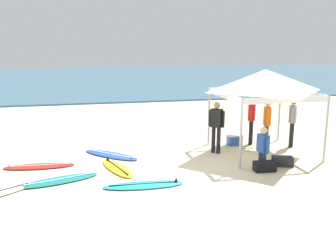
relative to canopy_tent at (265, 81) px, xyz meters
The scene contains 16 objects.
ground_plane 3.72m from the canopy_tent, 159.98° to the right, with size 80.00×80.00×0.00m, color beige.
sea 29.97m from the canopy_tent, 95.15° to the left, with size 80.00×36.00×0.10m, color #386B84.
canopy_tent is the anchor object (origin of this frame).
surfboard_yellow 5.41m from the canopy_tent, behind, with size 1.03×1.94×0.19m.
surfboard_red 7.43m from the canopy_tent, behind, with size 2.04×0.64×0.19m.
surfboard_blue 5.48m from the canopy_tent, behind, with size 1.89×1.88×0.19m.
surfboard_teal 6.96m from the canopy_tent, 168.71° to the right, with size 2.17×1.19×0.19m.
surfboard_cyan 5.33m from the canopy_tent, 153.81° to the right, with size 2.07×0.65×0.19m.
person_grey 1.99m from the canopy_tent, 17.54° to the left, with size 0.40×0.45×1.71m.
person_orange 1.44m from the canopy_tent, 39.46° to the left, with size 0.34×0.52×1.71m.
person_red 1.76m from the canopy_tent, 83.72° to the left, with size 0.38×0.48×1.71m.
person_black 2.07m from the canopy_tent, 168.69° to the left, with size 0.44×0.40×1.71m.
person_blue 2.30m from the canopy_tent, 116.08° to the right, with size 0.25×0.55×1.20m.
gear_bag_near_tent 2.66m from the canopy_tent, 91.54° to the right, with size 0.60×0.32×0.28m, color #232328.
gear_bag_by_pole 2.94m from the canopy_tent, 114.06° to the right, with size 0.60×0.32×0.28m, color black.
cooler_box 2.50m from the canopy_tent, 114.17° to the left, with size 0.50×0.36×0.39m.
Camera 1 is at (-3.03, -9.92, 3.50)m, focal length 39.78 mm.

